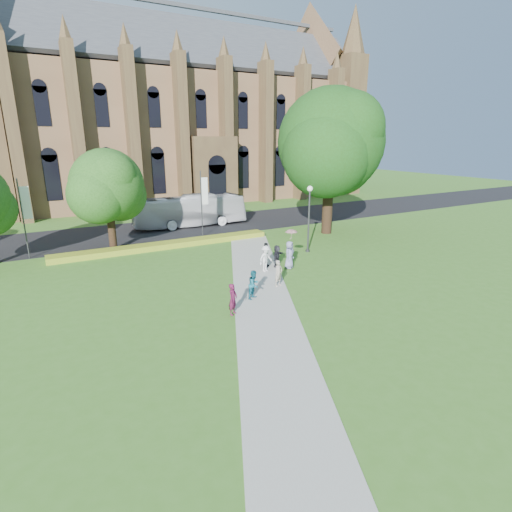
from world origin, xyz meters
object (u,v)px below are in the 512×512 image
streetlamp (309,211)px  tour_coach (190,211)px  pedestrian_0 (233,299)px  large_tree (331,143)px

streetlamp → tour_coach: streetlamp is taller
tour_coach → pedestrian_0: bearing=168.5°
large_tree → tour_coach: 15.42m
tour_coach → streetlamp: bearing=-157.5°
streetlamp → pedestrian_0: 13.33m
streetlamp → tour_coach: size_ratio=0.46×
large_tree → pedestrian_0: 21.56m
streetlamp → large_tree: bearing=39.3°
tour_coach → pedestrian_0: tour_coach is taller
large_tree → tour_coach: (-10.32, 9.25, -6.75)m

